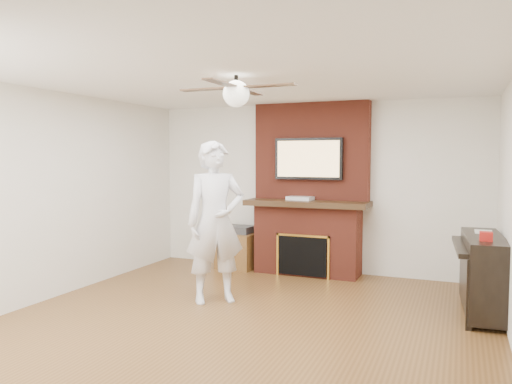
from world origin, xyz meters
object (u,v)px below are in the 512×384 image
at_px(person, 215,222).
at_px(side_table, 239,248).
at_px(piano, 482,272).
at_px(fireplace, 309,206).

distance_m(person, side_table, 1.95).
bearing_deg(person, piano, -26.48).
xyz_separation_m(person, side_table, (-0.50, 1.77, -0.65)).
height_order(side_table, piano, piano).
distance_m(person, piano, 3.01).
xyz_separation_m(side_table, piano, (3.39, -1.09, 0.16)).
height_order(person, side_table, person).
xyz_separation_m(fireplace, piano, (2.29, -1.16, -0.53)).
height_order(person, piano, person).
relative_size(fireplace, side_table, 3.86).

